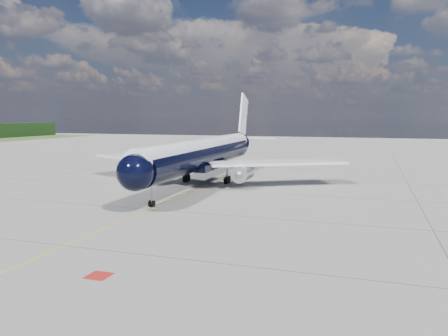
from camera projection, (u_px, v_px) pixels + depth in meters
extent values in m
plane|color=gray|center=(210.00, 184.00, 69.49)|extent=(320.00, 320.00, 0.00)
cube|color=#E4B60C|center=(198.00, 189.00, 64.78)|extent=(0.16, 160.00, 0.01)
cube|color=maroon|center=(99.00, 276.00, 29.69)|extent=(1.60, 1.60, 0.01)
cylinder|color=black|center=(203.00, 155.00, 68.82)|extent=(5.20, 41.82, 4.17)
sphere|color=black|center=(135.00, 172.00, 47.98)|extent=(4.28, 4.28, 4.17)
cone|color=black|center=(244.00, 142.00, 93.24)|extent=(4.36, 7.79, 4.17)
cylinder|color=white|center=(203.00, 149.00, 68.70)|extent=(4.34, 44.00, 3.26)
cube|color=black|center=(134.00, 167.00, 47.70)|extent=(2.67, 1.38, 0.60)
cube|color=white|center=(142.00, 158.00, 73.87)|extent=(21.32, 14.35, 0.35)
cube|color=white|center=(277.00, 163.00, 67.14)|extent=(21.07, 15.14, 0.35)
cube|color=black|center=(203.00, 165.00, 69.01)|extent=(4.88, 11.09, 1.10)
cylinder|color=silver|center=(156.00, 169.00, 69.09)|extent=(2.58, 5.11, 2.46)
cylinder|color=silver|center=(243.00, 173.00, 64.93)|extent=(2.58, 5.11, 2.46)
sphere|color=gray|center=(149.00, 171.00, 66.90)|extent=(1.24, 1.24, 1.21)
sphere|color=gray|center=(239.00, 175.00, 62.74)|extent=(1.24, 1.24, 1.21)
cube|color=white|center=(156.00, 164.00, 69.20)|extent=(0.33, 3.52, 1.21)
cube|color=white|center=(244.00, 167.00, 65.04)|extent=(0.33, 3.52, 1.21)
cube|color=white|center=(243.00, 115.00, 92.05)|extent=(0.52, 6.97, 9.36)
cube|color=white|center=(244.00, 138.00, 93.13)|extent=(14.36, 3.87, 0.24)
cylinder|color=gray|center=(152.00, 195.00, 52.01)|extent=(0.20, 0.20, 2.31)
cylinder|color=black|center=(150.00, 203.00, 52.20)|extent=(0.22, 0.77, 0.77)
cylinder|color=black|center=(153.00, 204.00, 52.07)|extent=(0.22, 0.77, 0.77)
cylinder|color=gray|center=(186.00, 173.00, 71.79)|extent=(0.29, 0.29, 2.09)
cylinder|color=gray|center=(227.00, 174.00, 69.74)|extent=(0.29, 0.29, 2.09)
cylinder|color=black|center=(185.00, 179.00, 71.32)|extent=(0.52, 1.22, 1.21)
cylinder|color=black|center=(188.00, 178.00, 72.46)|extent=(0.52, 1.22, 1.21)
cylinder|color=black|center=(226.00, 180.00, 69.27)|extent=(0.52, 1.22, 1.21)
cylinder|color=black|center=(228.00, 179.00, 70.41)|extent=(0.52, 1.22, 1.21)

